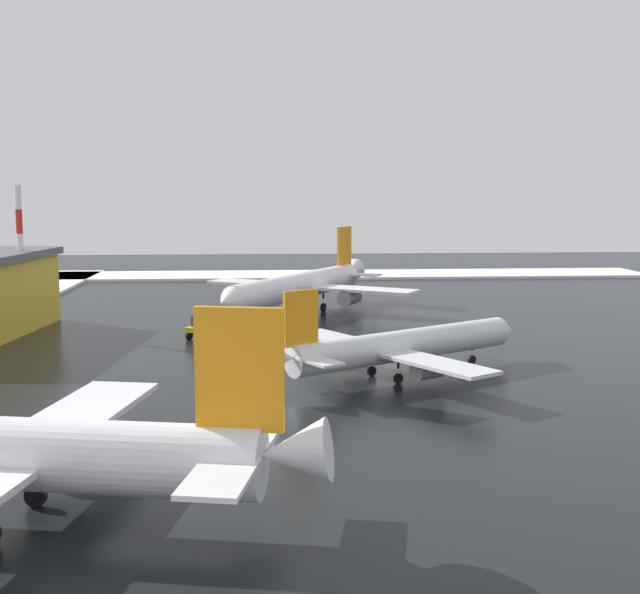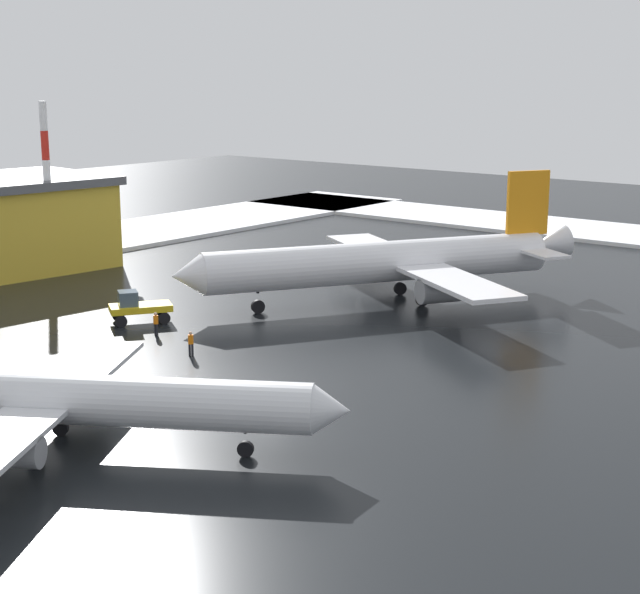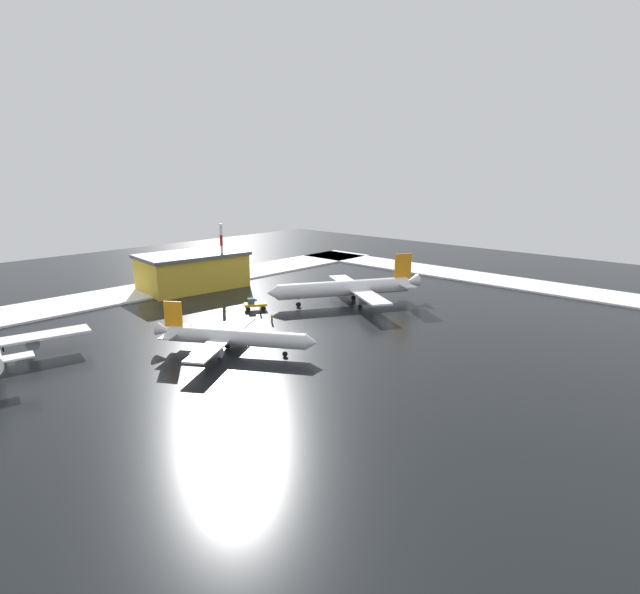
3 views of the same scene
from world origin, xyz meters
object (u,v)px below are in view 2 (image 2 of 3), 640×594
Objects in this scene: ground_crew_near_tug at (191,342)px; airplane_foreground_jet at (76,399)px; pushback_tug at (137,306)px; ground_crew_beside_wing at (156,322)px; antenna_mast at (48,189)px; airplane_distant_tail at (388,261)px.

airplane_foreground_jet is at bearing -175.06° from ground_crew_near_tug.
pushback_tug is 4.15m from ground_crew_beside_wing.
antenna_mast is (-26.11, -37.90, 5.36)m from airplane_foreground_jet.
airplane_foreground_jet is (36.30, 6.48, -0.80)m from airplane_distant_tail.
ground_crew_beside_wing is (-2.13, -5.84, 0.00)m from ground_crew_near_tug.
ground_crew_beside_wing is at bearing 100.82° from pushback_tug.
pushback_tug is at bearing 100.85° from airplane_foreground_jet.
airplane_foreground_jet reaches higher than pushback_tug.
airplane_distant_tail is 33.34m from antenna_mast.
ground_crew_near_tug is at bearing 85.07° from airplane_foreground_jet.
ground_crew_near_tug is (3.70, 9.67, -0.31)m from pushback_tug.
ground_crew_beside_wing is (-17.23, -13.50, -1.67)m from airplane_foreground_jet.
antenna_mast is (-11.01, -30.24, 7.03)m from ground_crew_near_tug.
airplane_foreground_jet is 14.02× the size of ground_crew_near_tug.
airplane_foreground_jet is 1.50× the size of antenna_mast.
airplane_distant_tail is 18.41× the size of ground_crew_beside_wing.
ground_crew_beside_wing is (19.06, -7.02, -2.47)m from airplane_distant_tail.
pushback_tug is 2.96× the size of ground_crew_near_tug.
airplane_distant_tail is 20.47m from ground_crew_beside_wing.
airplane_distant_tail is at bearing -16.15° from ground_crew_beside_wing.
airplane_distant_tail reaches higher than airplane_foreground_jet.
ground_crew_near_tug is at bearing 102.19° from pushback_tug.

